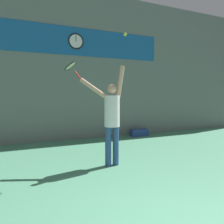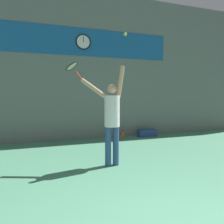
{
  "view_description": "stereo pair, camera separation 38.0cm",
  "coord_description": "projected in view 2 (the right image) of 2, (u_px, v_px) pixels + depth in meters",
  "views": [
    {
      "loc": [
        -1.63,
        -1.02,
        1.52
      ],
      "look_at": [
        0.24,
        3.2,
        1.16
      ],
      "focal_mm": 35.0,
      "sensor_mm": 36.0,
      "label": 1
    },
    {
      "loc": [
        -1.28,
        -1.16,
        1.52
      ],
      "look_at": [
        0.24,
        3.2,
        1.16
      ],
      "focal_mm": 35.0,
      "sensor_mm": 36.0,
      "label": 2
    }
  ],
  "objects": [
    {
      "name": "back_wall",
      "position": [
        75.0,
        66.0,
        7.33
      ],
      "size": [
        18.0,
        0.1,
        5.0
      ],
      "color": "slate",
      "rests_on": "ground_plane"
    },
    {
      "name": "equipment_bag",
      "position": [
        147.0,
        133.0,
        7.96
      ],
      "size": [
        0.67,
        0.27,
        0.25
      ],
      "color": "navy",
      "rests_on": "ground_plane"
    },
    {
      "name": "scoreboard_clock",
      "position": [
        83.0,
        42.0,
        7.28
      ],
      "size": [
        0.52,
        0.05,
        0.52
      ],
      "color": "white"
    },
    {
      "name": "tennis_player",
      "position": [
        112.0,
        116.0,
        4.63
      ],
      "size": [
        0.9,
        0.56,
        2.13
      ],
      "color": "#2D4C7F",
      "rests_on": "ground_plane"
    },
    {
      "name": "tennis_ball",
      "position": [
        125.0,
        34.0,
        4.5
      ],
      "size": [
        0.07,
        0.07,
        0.07
      ],
      "color": "#CCDB2D"
    },
    {
      "name": "water_bottle",
      "position": [
        123.0,
        135.0,
        7.53
      ],
      "size": [
        0.08,
        0.08,
        0.3
      ],
      "color": "#D84C19",
      "rests_on": "ground_plane"
    },
    {
      "name": "tennis_racket",
      "position": [
        72.0,
        67.0,
        4.72
      ],
      "size": [
        0.4,
        0.39,
        0.41
      ],
      "color": "red"
    },
    {
      "name": "sponsor_banner",
      "position": [
        75.0,
        41.0,
        7.22
      ],
      "size": [
        6.72,
        0.02,
        0.91
      ],
      "color": "#195B9E"
    }
  ]
}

